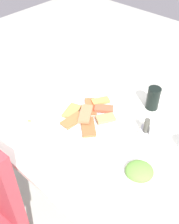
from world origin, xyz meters
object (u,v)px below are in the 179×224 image
salad_plate_rice (139,172)px  soda_can (153,98)px  salad_plate_greens (19,121)px  spoon (41,97)px  condiment_caddy (149,130)px  fork (46,94)px  pide_platter (89,112)px  dining_table (90,130)px  paper_napkin (44,96)px

salad_plate_rice → soda_can: soda_can is taller
salad_plate_greens → spoon: 0.23m
salad_plate_greens → condiment_caddy: condiment_caddy is taller
salad_plate_greens → fork: bearing=-71.0°
salad_plate_rice → soda_can: (0.19, -0.40, 0.04)m
pide_platter → soda_can: size_ratio=2.85×
salad_plate_greens → salad_plate_rice: (-0.60, -0.15, -0.00)m
salad_plate_rice → spoon: size_ratio=1.06×
soda_can → salad_plate_rice: bearing=116.0°
dining_table → pide_platter: size_ratio=3.37×
pide_platter → fork: pide_platter is taller
salad_plate_rice → soda_can: size_ratio=1.69×
paper_napkin → condiment_caddy: condiment_caddy is taller
spoon → condiment_caddy: bearing=-157.7°
dining_table → fork: size_ratio=6.84×
fork → soda_can: bearing=-136.2°
salad_plate_rice → condiment_caddy: 0.24m
pide_platter → condiment_caddy: (-0.30, -0.08, 0.02)m
pide_platter → spoon: bearing=14.4°
dining_table → fork: bearing=2.1°
pide_platter → spoon: pide_platter is taller
salad_plate_greens → pide_platter: bearing=-125.3°
dining_table → condiment_caddy: bearing=-158.8°
dining_table → salad_plate_greens: size_ratio=5.05×
soda_can → fork: bearing=31.1°
pide_platter → salad_plate_greens: size_ratio=1.50×
paper_napkin → fork: bearing=-90.0°
salad_plate_greens → fork: salad_plate_greens is taller
dining_table → soda_can: bearing=-121.8°
paper_napkin → dining_table: bearing=-174.6°
fork → spoon: bearing=102.7°
pide_platter → soda_can: soda_can is taller
salad_plate_greens → spoon: size_ratio=1.19×
dining_table → condiment_caddy: condiment_caddy is taller
salad_plate_rice → fork: (0.69, -0.10, -0.01)m
pide_platter → fork: 0.29m
salad_plate_greens → paper_napkin: salad_plate_greens is taller
paper_napkin → condiment_caddy: 0.60m
soda_can → paper_napkin: (0.49, 0.31, -0.06)m
salad_plate_rice → fork: salad_plate_rice is taller
dining_table → fork: 0.33m
dining_table → salad_plate_greens: salad_plate_greens is taller
salad_plate_rice → dining_table: bearing=-16.7°
salad_plate_greens → dining_table: bearing=-131.8°
soda_can → spoon: size_ratio=0.63×
pide_platter → condiment_caddy: size_ratio=3.14×
soda_can → paper_napkin: bearing=32.6°
salad_plate_greens → spoon: bearing=-68.0°
pide_platter → paper_napkin: pide_platter is taller
dining_table → salad_plate_rice: size_ratio=5.68×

